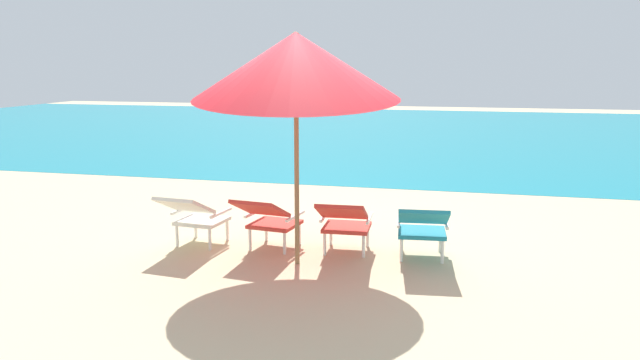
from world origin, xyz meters
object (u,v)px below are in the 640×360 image
lounge_chair_far_left (194,214)px  lounge_chair_near_right (345,221)px  lounge_chair_near_left (268,217)px  beach_umbrella_center (296,66)px  lounge_chair_far_right (423,226)px

lounge_chair_far_left → lounge_chair_near_right: size_ratio=1.03×
lounge_chair_near_left → beach_umbrella_center: beach_umbrella_center is taller
lounge_chair_far_left → lounge_chair_far_right: size_ratio=1.01×
lounge_chair_far_left → lounge_chair_near_right: (1.77, 0.11, 0.00)m
lounge_chair_far_left → lounge_chair_near_right: bearing=3.7°
lounge_chair_near_left → lounge_chair_near_right: 0.88m
lounge_chair_near_right → beach_umbrella_center: beach_umbrella_center is taller
lounge_chair_near_left → lounge_chair_far_right: bearing=1.3°
lounge_chair_near_right → lounge_chair_far_right: size_ratio=0.97×
beach_umbrella_center → lounge_chair_far_right: bearing=16.4°
lounge_chair_far_right → lounge_chair_near_right: bearing=178.6°
lounge_chair_near_right → beach_umbrella_center: size_ratio=0.35×
lounge_chair_far_left → lounge_chair_near_left: same height
lounge_chair_near_left → beach_umbrella_center: 1.79m
lounge_chair_near_left → lounge_chair_far_right: size_ratio=1.02×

